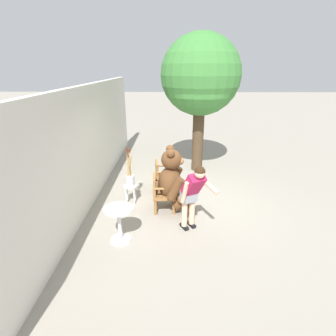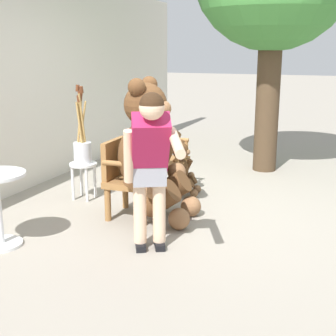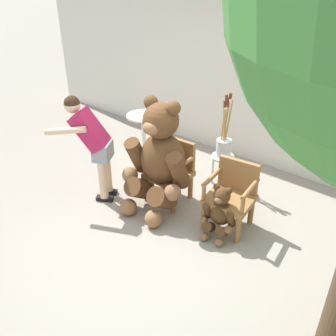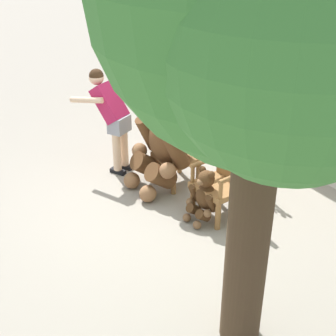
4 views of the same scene
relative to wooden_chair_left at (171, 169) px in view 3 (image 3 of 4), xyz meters
The scene contains 10 objects.
ground_plane 0.90m from the wooden_chair_left, 50.84° to the right, with size 60.00×60.00×0.00m, color gray.
back_wall 2.09m from the wooden_chair_left, 74.96° to the left, with size 10.00×0.16×2.80m, color silver.
wooden_chair_left is the anchor object (origin of this frame).
wooden_chair_right 0.96m from the wooden_chair_left, ahead, with size 0.62×0.58×0.86m.
teddy_bear_large 0.40m from the wooden_chair_left, 88.74° to the right, with size 0.93×0.89×1.55m.
teddy_bear_small 1.02m from the wooden_chair_left, 16.05° to the right, with size 0.43×0.42×0.71m.
person_visitor 1.14m from the wooden_chair_left, 142.67° to the right, with size 0.70×0.72×1.50m.
white_stool 0.87m from the wooden_chair_left, 66.63° to the left, with size 0.34×0.34×0.46m.
brush_bucket 0.89m from the wooden_chair_left, 66.68° to the left, with size 0.22×0.22×0.96m.
round_side_table 1.43m from the wooden_chair_left, 147.76° to the left, with size 0.56×0.56×0.72m.
Camera 3 is at (2.29, -2.90, 3.06)m, focal length 40.00 mm.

